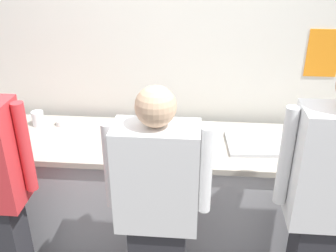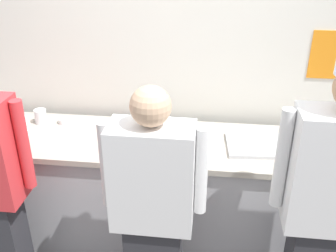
{
  "view_description": "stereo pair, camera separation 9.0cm",
  "coord_description": "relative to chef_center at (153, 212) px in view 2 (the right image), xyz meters",
  "views": [
    {
      "loc": [
        0.22,
        -2.03,
        2.26
      ],
      "look_at": [
        0.01,
        0.38,
        1.05
      ],
      "focal_mm": 41.71,
      "sensor_mm": 36.0,
      "label": 1
    },
    {
      "loc": [
        0.31,
        -2.02,
        2.26
      ],
      "look_at": [
        0.01,
        0.38,
        1.05
      ],
      "focal_mm": 41.71,
      "sensor_mm": 36.0,
      "label": 2
    }
  ],
  "objects": [
    {
      "name": "wall_back",
      "position": [
        -0.01,
        1.14,
        0.46
      ],
      "size": [
        5.08,
        0.11,
        2.6
      ],
      "color": "silver",
      "rests_on": "ground"
    },
    {
      "name": "prep_counter",
      "position": [
        -0.01,
        0.66,
        -0.37
      ],
      "size": [
        3.24,
        0.69,
        0.94
      ],
      "color": "#B2B2B7",
      "rests_on": "ground"
    },
    {
      "name": "chef_center",
      "position": [
        0.0,
        0.0,
        0.0
      ],
      "size": [
        0.59,
        0.24,
        1.6
      ],
      "color": "#2D2D33",
      "rests_on": "ground"
    },
    {
      "name": "chef_far_right",
      "position": [
        0.95,
        0.01,
        0.1
      ],
      "size": [
        0.63,
        0.24,
        1.76
      ],
      "color": "#2D2D33",
      "rests_on": "ground"
    },
    {
      "name": "plate_stack_rear",
      "position": [
        0.27,
        0.68,
        0.14
      ],
      "size": [
        0.24,
        0.24,
        0.1
      ],
      "color": "white",
      "rests_on": "prep_counter"
    },
    {
      "name": "mixing_bowl_steel",
      "position": [
        -0.11,
        0.69,
        0.15
      ],
      "size": [
        0.36,
        0.36,
        0.11
      ],
      "primitive_type": "cylinder",
      "color": "#B7BABF",
      "rests_on": "prep_counter"
    },
    {
      "name": "sheet_tray",
      "position": [
        0.68,
        0.66,
        0.11
      ],
      "size": [
        0.55,
        0.37,
        0.02
      ],
      "primitive_type": "cube",
      "rotation": [
        0.0,
        0.0,
        0.07
      ],
      "color": "#B7BABF",
      "rests_on": "prep_counter"
    },
    {
      "name": "squeeze_bottle_primary",
      "position": [
        0.18,
        0.44,
        0.2
      ],
      "size": [
        0.06,
        0.06,
        0.21
      ],
      "color": "orange",
      "rests_on": "prep_counter"
    },
    {
      "name": "ramekin_green_sauce",
      "position": [
        -1.03,
        0.62,
        0.12
      ],
      "size": [
        0.08,
        0.08,
        0.05
      ],
      "color": "white",
      "rests_on": "prep_counter"
    },
    {
      "name": "ramekin_yellow_sauce",
      "position": [
        -1.15,
        0.82,
        0.12
      ],
      "size": [
        0.09,
        0.09,
        0.05
      ],
      "color": "white",
      "rests_on": "prep_counter"
    },
    {
      "name": "ramekin_orange_sauce",
      "position": [
        -0.83,
        0.85,
        0.11
      ],
      "size": [
        0.08,
        0.08,
        0.04
      ],
      "color": "white",
      "rests_on": "prep_counter"
    },
    {
      "name": "deli_cup",
      "position": [
        -1.0,
        0.83,
        0.15
      ],
      "size": [
        0.09,
        0.09,
        0.11
      ],
      "primitive_type": "cylinder",
      "color": "white",
      "rests_on": "prep_counter"
    },
    {
      "name": "chefs_knife",
      "position": [
        1.08,
        0.79,
        0.1
      ],
      "size": [
        0.28,
        0.03,
        0.02
      ],
      "color": "#B7BABF",
      "rests_on": "prep_counter"
    }
  ]
}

